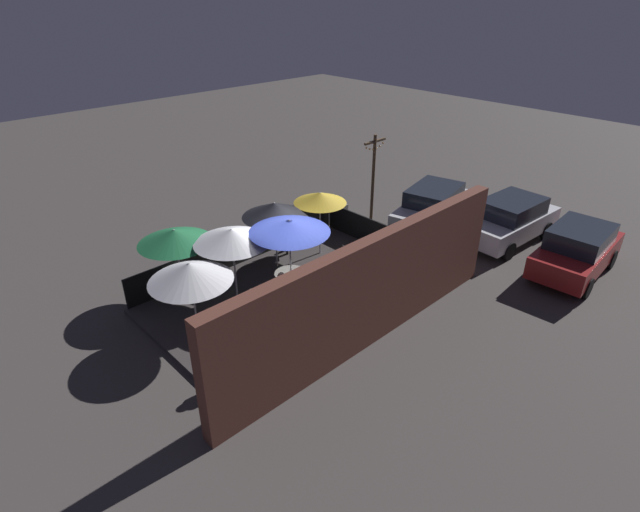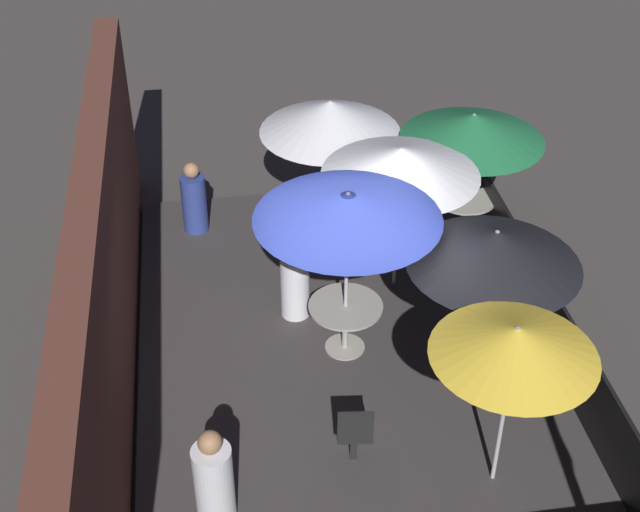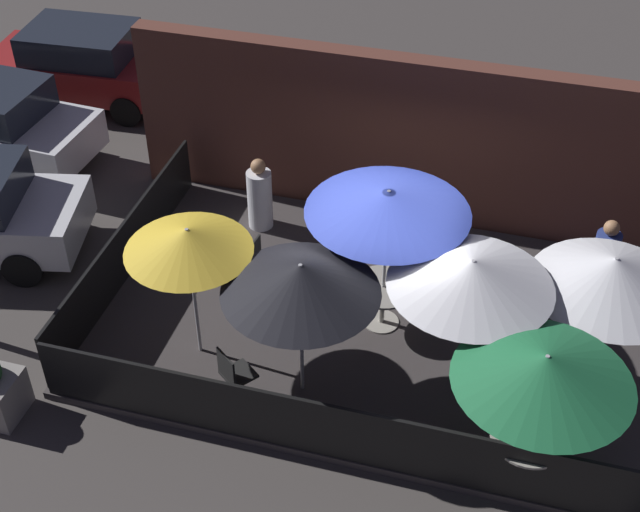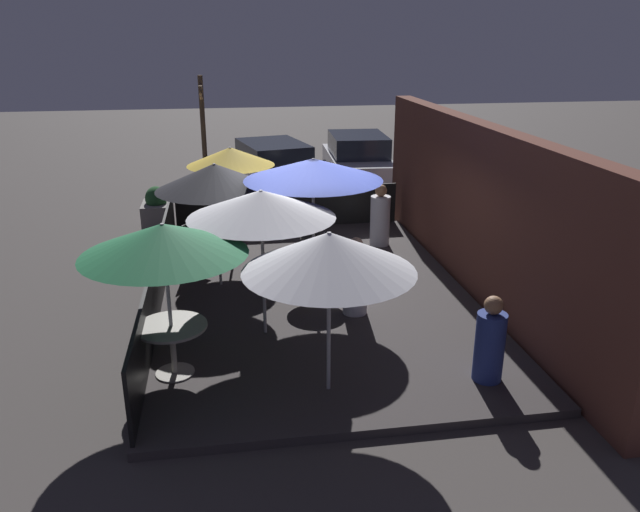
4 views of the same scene
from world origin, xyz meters
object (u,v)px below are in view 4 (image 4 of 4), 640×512
object	(u,v)px
patio_umbrella_3	(261,204)
parked_car_1	(358,161)
patio_umbrella_2	(230,157)
patron_0	(490,343)
patron_2	(355,280)
patio_umbrella_5	(215,177)
dining_table_1	(172,335)
dining_table_0	(314,265)
patio_umbrella_1	(163,239)
patron_1	(380,218)
patio_umbrella_0	(313,170)
patio_chair_0	(310,234)
planter_box	(157,211)
light_post	(204,140)
parked_car_2	(448,162)
parked_car_0	(274,170)
patio_chair_1	(195,245)
patio_umbrella_4	(329,252)

from	to	relation	value
patio_umbrella_3	parked_car_1	world-z (taller)	patio_umbrella_3
patio_umbrella_2	patron_0	world-z (taller)	patio_umbrella_2
patron_0	patron_2	bearing A→B (deg)	33.89
patio_umbrella_5	dining_table_1	xyz separation A→B (m)	(3.08, -0.64, -1.42)
dining_table_0	parked_car_1	xyz separation A→B (m)	(-8.12, 2.56, 0.15)
dining_table_0	dining_table_1	xyz separation A→B (m)	(2.31, -2.24, -0.00)
patio_umbrella_1	patron_1	xyz separation A→B (m)	(-4.83, 4.06, -1.31)
patio_umbrella_0	patron_0	bearing A→B (deg)	30.73
dining_table_0	patio_chair_0	bearing A→B (deg)	173.30
dining_table_1	patio_umbrella_0	bearing A→B (deg)	135.96
planter_box	patron_2	bearing A→B (deg)	32.69
patio_umbrella_0	parked_car_1	xyz separation A→B (m)	(-8.12, 2.56, -1.50)
patio_umbrella_1	planter_box	xyz separation A→B (m)	(-7.11, -0.80, -1.57)
light_post	patron_0	bearing A→B (deg)	22.84
patio_umbrella_5	light_post	size ratio (longest dim) A/B	0.64
parked_car_2	patio_umbrella_1	bearing A→B (deg)	-40.56
patio_umbrella_0	patron_0	size ratio (longest dim) A/B	2.03
patio_umbrella_0	patron_1	distance (m)	3.51
patio_umbrella_2	parked_car_0	bearing A→B (deg)	165.22
patio_umbrella_3	light_post	size ratio (longest dim) A/B	0.64
patio_umbrella_2	dining_table_0	distance (m)	3.09
patio_umbrella_2	patio_umbrella_3	size ratio (longest dim) A/B	0.99
patio_umbrella_5	patio_umbrella_2	bearing A→B (deg)	169.32
parked_car_0	patron_0	bearing A→B (deg)	-2.19
patio_umbrella_3	patio_chair_1	xyz separation A→B (m)	(-2.85, -1.11, -1.52)
patio_umbrella_1	dining_table_1	bearing A→B (deg)	0.00
patron_1	patio_umbrella_2	bearing A→B (deg)	27.17
patio_umbrella_4	patron_2	distance (m)	2.69
parked_car_0	parked_car_2	size ratio (longest dim) A/B	1.11
dining_table_1	patron_0	xyz separation A→B (m)	(0.80, 4.09, -0.04)
patio_umbrella_4	patio_chair_0	xyz separation A→B (m)	(-4.97, 0.49, -1.37)
patio_umbrella_3	dining_table_0	size ratio (longest dim) A/B	2.31
patio_umbrella_1	parked_car_0	world-z (taller)	patio_umbrella_1
dining_table_1	patio_chair_1	size ratio (longest dim) A/B	1.01
planter_box	parked_car_2	distance (m)	8.63
patio_umbrella_4	patron_1	world-z (taller)	patio_umbrella_4
patio_umbrella_1	patron_1	distance (m)	6.44
planter_box	parked_car_0	bearing A→B (deg)	127.77
parked_car_1	patio_umbrella_4	bearing A→B (deg)	-10.87
dining_table_1	parked_car_2	xyz separation A→B (m)	(-9.81, 7.40, 0.15)
patio_umbrella_0	patio_umbrella_5	bearing A→B (deg)	-115.55
patio_umbrella_1	patio_chair_1	distance (m)	4.13
parked_car_0	patio_umbrella_4	bearing A→B (deg)	-13.91
patron_2	planter_box	distance (m)	6.66
patio_chair_1	planter_box	xyz separation A→B (m)	(-3.22, -0.98, -0.17)
patio_umbrella_5	patron_0	size ratio (longest dim) A/B	1.87
patio_umbrella_1	dining_table_1	world-z (taller)	patio_umbrella_1
planter_box	parked_car_0	xyz separation A→B (m)	(-2.32, 2.99, 0.39)
patio_umbrella_5	patio_chair_1	size ratio (longest dim) A/B	2.39
patio_chair_0	patron_1	bearing A→B (deg)	116.46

